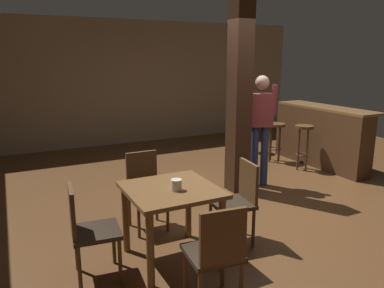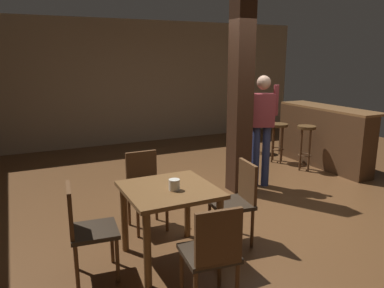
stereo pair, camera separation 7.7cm
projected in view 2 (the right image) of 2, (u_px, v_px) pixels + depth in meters
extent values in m
plane|color=brown|center=(259.00, 205.00, 5.15)|extent=(10.80, 10.80, 0.00)
cube|color=gray|center=(148.00, 82.00, 8.78)|extent=(8.00, 0.10, 2.80)
cube|color=#382114|center=(240.00, 98.00, 5.43)|extent=(0.28, 0.28, 2.80)
cube|color=brown|center=(169.00, 190.00, 3.62)|extent=(0.86, 0.86, 0.04)
cylinder|color=brown|center=(187.00, 207.00, 4.18)|extent=(0.07, 0.07, 0.72)
cylinder|color=brown|center=(124.00, 219.00, 3.87)|extent=(0.07, 0.07, 0.72)
cylinder|color=brown|center=(219.00, 234.00, 3.55)|extent=(0.07, 0.07, 0.72)
cylinder|color=brown|center=(147.00, 250.00, 3.24)|extent=(0.07, 0.07, 0.72)
cube|color=#2D2319|center=(209.00, 253.00, 3.02)|extent=(0.46, 0.46, 0.04)
cube|color=brown|center=(219.00, 238.00, 2.79)|extent=(0.38, 0.08, 0.45)
cylinder|color=brown|center=(182.00, 271.00, 3.17)|extent=(0.04, 0.04, 0.43)
cylinder|color=brown|center=(220.00, 263.00, 3.29)|extent=(0.04, 0.04, 0.43)
cylinder|color=brown|center=(237.00, 286.00, 2.96)|extent=(0.04, 0.04, 0.43)
cube|color=#2D2319|center=(94.00, 231.00, 3.40)|extent=(0.46, 0.46, 0.04)
cube|color=brown|center=(70.00, 211.00, 3.28)|extent=(0.08, 0.38, 0.45)
cylinder|color=brown|center=(112.00, 242.00, 3.67)|extent=(0.04, 0.04, 0.43)
cylinder|color=brown|center=(117.00, 260.00, 3.35)|extent=(0.04, 0.04, 0.43)
cylinder|color=brown|center=(75.00, 248.00, 3.55)|extent=(0.04, 0.04, 0.43)
cylinder|color=brown|center=(77.00, 267.00, 3.23)|extent=(0.04, 0.04, 0.43)
cube|color=#2D2319|center=(147.00, 192.00, 4.36)|extent=(0.42, 0.42, 0.04)
cube|color=brown|center=(141.00, 170.00, 4.48)|extent=(0.38, 0.04, 0.45)
cylinder|color=brown|center=(167.00, 213.00, 4.33)|extent=(0.04, 0.04, 0.43)
cylinder|color=brown|center=(138.00, 219.00, 4.18)|extent=(0.04, 0.04, 0.43)
cylinder|color=brown|center=(156.00, 203.00, 4.64)|extent=(0.04, 0.04, 0.43)
cylinder|color=brown|center=(129.00, 208.00, 4.49)|extent=(0.04, 0.04, 0.43)
cube|color=#2D2319|center=(231.00, 204.00, 4.02)|extent=(0.47, 0.47, 0.04)
cube|color=brown|center=(248.00, 182.00, 4.03)|extent=(0.08, 0.38, 0.45)
cylinder|color=brown|center=(222.00, 233.00, 3.86)|extent=(0.04, 0.04, 0.43)
cylinder|color=brown|center=(210.00, 219.00, 4.18)|extent=(0.04, 0.04, 0.43)
cylinder|color=brown|center=(252.00, 228.00, 3.97)|extent=(0.04, 0.04, 0.43)
cylinder|color=brown|center=(238.00, 215.00, 4.29)|extent=(0.04, 0.04, 0.43)
cylinder|color=silver|center=(174.00, 185.00, 3.54)|extent=(0.11, 0.11, 0.11)
cube|color=maroon|center=(263.00, 110.00, 5.66)|extent=(0.39, 0.32, 0.50)
sphere|color=tan|center=(264.00, 83.00, 5.56)|extent=(0.28, 0.28, 0.21)
cylinder|color=navy|center=(266.00, 156.00, 5.83)|extent=(0.16, 0.16, 0.95)
cylinder|color=navy|center=(256.00, 156.00, 5.82)|extent=(0.16, 0.16, 0.95)
cylinder|color=maroon|center=(276.00, 100.00, 5.63)|extent=(0.11, 0.11, 0.46)
cylinder|color=maroon|center=(250.00, 100.00, 5.62)|extent=(0.11, 0.11, 0.46)
cube|color=brown|center=(329.00, 108.00, 6.79)|extent=(0.56, 2.03, 0.04)
cube|color=#4C301C|center=(323.00, 138.00, 6.88)|extent=(0.36, 2.03, 1.06)
cylinder|color=#4C3319|center=(307.00, 127.00, 6.57)|extent=(0.32, 0.32, 0.05)
torus|color=#4C301C|center=(305.00, 155.00, 6.69)|extent=(0.23, 0.23, 0.02)
cylinder|color=#4C301C|center=(301.00, 148.00, 6.76)|extent=(0.03, 0.03, 0.75)
cylinder|color=#4C301C|center=(309.00, 151.00, 6.58)|extent=(0.03, 0.03, 0.75)
cylinder|color=#4C301C|center=(310.00, 149.00, 6.71)|extent=(0.03, 0.03, 0.75)
cylinder|color=#4C301C|center=(301.00, 150.00, 6.62)|extent=(0.03, 0.03, 0.75)
cylinder|color=#4C3319|center=(278.00, 125.00, 7.11)|extent=(0.36, 0.36, 0.05)
torus|color=#4C301C|center=(277.00, 149.00, 7.21)|extent=(0.25, 0.25, 0.02)
cylinder|color=#4C301C|center=(274.00, 143.00, 7.29)|extent=(0.03, 0.03, 0.70)
cylinder|color=#4C301C|center=(281.00, 145.00, 7.09)|extent=(0.03, 0.03, 0.70)
cylinder|color=#4C301C|center=(282.00, 143.00, 7.24)|extent=(0.03, 0.03, 0.70)
cylinder|color=#4C301C|center=(272.00, 145.00, 7.14)|extent=(0.03, 0.03, 0.70)
cylinder|color=#4C3319|center=(252.00, 117.00, 7.83)|extent=(0.33, 0.33, 0.05)
torus|color=brown|center=(251.00, 140.00, 7.95)|extent=(0.23, 0.23, 0.02)
cylinder|color=brown|center=(249.00, 134.00, 8.02)|extent=(0.03, 0.03, 0.73)
cylinder|color=brown|center=(254.00, 136.00, 7.83)|extent=(0.03, 0.03, 0.73)
cylinder|color=brown|center=(256.00, 135.00, 7.97)|extent=(0.03, 0.03, 0.73)
cylinder|color=brown|center=(247.00, 136.00, 7.88)|extent=(0.03, 0.03, 0.73)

